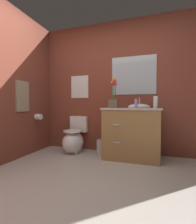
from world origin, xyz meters
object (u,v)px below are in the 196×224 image
at_px(toilet_paper_roll, 39,117).
at_px(toilet, 74,140).
at_px(wall_mirror, 133,75).
at_px(hanging_towel, 23,96).
at_px(flower_vase, 114,97).
at_px(soap_bottle, 156,102).
at_px(lotion_bottle, 136,104).
at_px(trash_bin, 101,147).
at_px(vanity_cabinet, 131,132).
at_px(wall_poster, 80,87).

bearing_deg(toilet_paper_roll, toilet, 16.74).
height_order(toilet, wall_mirror, wall_mirror).
distance_m(hanging_towel, toilet_paper_roll, 0.51).
distance_m(flower_vase, hanging_towel, 1.56).
xyz_separation_m(soap_bottle, wall_mirror, (-0.38, 0.36, 0.50)).
bearing_deg(flower_vase, lotion_bottle, -6.65).
bearing_deg(lotion_bottle, toilet_paper_roll, -178.67).
xyz_separation_m(flower_vase, lotion_bottle, (0.37, -0.04, -0.11)).
distance_m(flower_vase, trash_bin, 0.94).
bearing_deg(hanging_towel, lotion_bottle, 11.45).
relative_size(vanity_cabinet, lotion_bottle, 7.03).
height_order(vanity_cabinet, toilet_paper_roll, vanity_cabinet).
bearing_deg(flower_vase, hanging_towel, -164.26).
xyz_separation_m(lotion_bottle, toilet_paper_roll, (-1.82, -0.04, -0.24)).
bearing_deg(lotion_bottle, flower_vase, 173.35).
bearing_deg(toilet, hanging_towel, -143.00).
relative_size(wall_mirror, toilet_paper_roll, 7.27).
height_order(wall_poster, toilet_paper_roll, wall_poster).
bearing_deg(vanity_cabinet, toilet_paper_roll, -174.41).
bearing_deg(soap_bottle, wall_mirror, 136.32).
relative_size(toilet, hanging_towel, 1.33).
xyz_separation_m(vanity_cabinet, lotion_bottle, (0.08, -0.13, 0.48)).
bearing_deg(soap_bottle, flower_vase, -178.54).
bearing_deg(trash_bin, toilet_paper_roll, -169.67).
xyz_separation_m(lotion_bottle, trash_bin, (-0.62, 0.18, -0.78)).
distance_m(lotion_bottle, wall_mirror, 0.68).
relative_size(vanity_cabinet, wall_poster, 2.29).
bearing_deg(soap_bottle, trash_bin, 172.85).
xyz_separation_m(trash_bin, wall_poster, (-0.54, 0.25, 1.14)).
bearing_deg(trash_bin, vanity_cabinet, -5.03).
height_order(toilet, wall_poster, wall_poster).
xyz_separation_m(hanging_towel, toilet_paper_roll, (0.06, 0.34, -0.37)).
bearing_deg(soap_bottle, lotion_bottle, -168.44).
distance_m(toilet, flower_vase, 1.12).
xyz_separation_m(toilet, soap_bottle, (1.46, -0.09, 0.71)).
distance_m(soap_bottle, wall_poster, 1.54).
height_order(wall_poster, wall_mirror, wall_mirror).
bearing_deg(toilet, flower_vase, -7.96).
height_order(lotion_bottle, wall_mirror, wall_mirror).
distance_m(vanity_cabinet, flower_vase, 0.66).
height_order(toilet, lotion_bottle, lotion_bottle).
height_order(trash_bin, wall_poster, wall_poster).
relative_size(flower_vase, wall_poster, 1.13).
bearing_deg(hanging_towel, soap_bottle, 11.46).
bearing_deg(wall_poster, hanging_towel, -131.47).
relative_size(lotion_bottle, trash_bin, 0.54).
bearing_deg(lotion_bottle, wall_mirror, 101.09).
xyz_separation_m(vanity_cabinet, soap_bottle, (0.38, -0.07, 0.51)).
xyz_separation_m(toilet, wall_poster, (-0.00, 0.27, 1.04)).
bearing_deg(trash_bin, flower_vase, -27.86).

